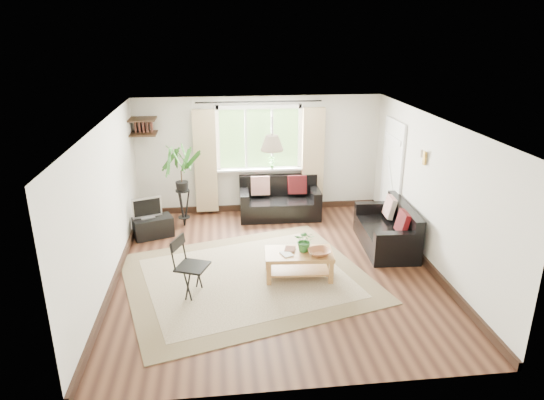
{
  "coord_description": "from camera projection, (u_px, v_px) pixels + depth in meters",
  "views": [
    {
      "loc": [
        -0.83,
        -6.92,
        3.7
      ],
      "look_at": [
        0.0,
        0.4,
        1.05
      ],
      "focal_mm": 32.0,
      "sensor_mm": 36.0,
      "label": 1
    }
  ],
  "objects": [
    {
      "name": "wall_back",
      "position": [
        259.0,
        155.0,
        9.98
      ],
      "size": [
        5.0,
        0.02,
        2.4
      ],
      "primitive_type": "cube",
      "color": "beige",
      "rests_on": "floor"
    },
    {
      "name": "window",
      "position": [
        259.0,
        139.0,
        9.82
      ],
      "size": [
        2.5,
        0.16,
        2.16
      ],
      "primitive_type": null,
      "color": "white",
      "rests_on": "wall_back"
    },
    {
      "name": "floor",
      "position": [
        275.0,
        269.0,
        7.81
      ],
      "size": [
        5.5,
        5.5,
        0.0
      ],
      "primitive_type": "plane",
      "color": "black",
      "rests_on": "ground"
    },
    {
      "name": "sofa_back",
      "position": [
        280.0,
        199.0,
        9.86
      ],
      "size": [
        1.63,
        0.84,
        0.76
      ],
      "primitive_type": null,
      "rotation": [
        0.0,
        0.0,
        -0.02
      ],
      "color": "black",
      "rests_on": "floor"
    },
    {
      "name": "book_a",
      "position": [
        282.0,
        255.0,
        7.34
      ],
      "size": [
        0.21,
        0.25,
        0.02
      ],
      "primitive_type": "imported",
      "rotation": [
        0.0,
        0.0,
        0.33
      ],
      "color": "white",
      "rests_on": "coffee_table"
    },
    {
      "name": "bowl",
      "position": [
        319.0,
        252.0,
        7.35
      ],
      "size": [
        0.4,
        0.4,
        0.08
      ],
      "primitive_type": "imported",
      "rotation": [
        0.0,
        0.0,
        0.21
      ],
      "color": "brown",
      "rests_on": "coffee_table"
    },
    {
      "name": "tv_stand",
      "position": [
        153.0,
        227.0,
        8.99
      ],
      "size": [
        0.79,
        0.61,
        0.38
      ],
      "primitive_type": "cube",
      "rotation": [
        0.0,
        0.0,
        0.35
      ],
      "color": "black",
      "rests_on": "floor"
    },
    {
      "name": "coffee_table",
      "position": [
        299.0,
        265.0,
        7.51
      ],
      "size": [
        1.08,
        0.64,
        0.43
      ],
      "primitive_type": null,
      "rotation": [
        0.0,
        0.0,
        -0.07
      ],
      "color": "brown",
      "rests_on": "floor"
    },
    {
      "name": "door",
      "position": [
        392.0,
        175.0,
        9.33
      ],
      "size": [
        0.06,
        0.96,
        2.06
      ],
      "primitive_type": "cube",
      "color": "silver",
      "rests_on": "wall_right"
    },
    {
      "name": "pendant_lamp",
      "position": [
        272.0,
        139.0,
        7.49
      ],
      "size": [
        0.36,
        0.36,
        0.54
      ],
      "primitive_type": null,
      "color": "beige",
      "rests_on": "ceiling"
    },
    {
      "name": "palm_stand",
      "position": [
        182.0,
        187.0,
        9.27
      ],
      "size": [
        0.74,
        0.74,
        1.59
      ],
      "primitive_type": null,
      "rotation": [
        0.0,
        0.0,
        0.22
      ],
      "color": "black",
      "rests_on": "floor"
    },
    {
      "name": "corner_shelf",
      "position": [
        143.0,
        126.0,
        9.27
      ],
      "size": [
        0.5,
        0.5,
        0.34
      ],
      "primitive_type": null,
      "color": "black",
      "rests_on": "wall_back"
    },
    {
      "name": "wall_front",
      "position": [
        307.0,
        292.0,
        4.84
      ],
      "size": [
        5.0,
        0.02,
        2.4
      ],
      "primitive_type": "cube",
      "color": "beige",
      "rests_on": "floor"
    },
    {
      "name": "wall_left",
      "position": [
        107.0,
        206.0,
        7.14
      ],
      "size": [
        0.02,
        5.5,
        2.4
      ],
      "primitive_type": "cube",
      "color": "beige",
      "rests_on": "floor"
    },
    {
      "name": "book_b",
      "position": [
        285.0,
        249.0,
        7.53
      ],
      "size": [
        0.21,
        0.25,
        0.02
      ],
      "primitive_type": "imported",
      "rotation": [
        0.0,
        0.0,
        -0.26
      ],
      "color": "brown",
      "rests_on": "coffee_table"
    },
    {
      "name": "sill_plant",
      "position": [
        272.0,
        162.0,
        9.94
      ],
      "size": [
        0.14,
        0.1,
        0.27
      ],
      "primitive_type": "imported",
      "color": "#2D6023",
      "rests_on": "window"
    },
    {
      "name": "wall_right",
      "position": [
        431.0,
        194.0,
        7.67
      ],
      "size": [
        0.02,
        5.5,
        2.4
      ],
      "primitive_type": "cube",
      "color": "beige",
      "rests_on": "floor"
    },
    {
      "name": "table_plant",
      "position": [
        305.0,
        241.0,
        7.43
      ],
      "size": [
        0.38,
        0.35,
        0.35
      ],
      "primitive_type": "imported",
      "rotation": [
        0.0,
        0.0,
        -0.3
      ],
      "color": "#2A6628",
      "rests_on": "coffee_table"
    },
    {
      "name": "rug",
      "position": [
        247.0,
        278.0,
        7.54
      ],
      "size": [
        4.28,
        3.92,
        0.02
      ],
      "primitive_type": "cube",
      "rotation": [
        0.0,
        0.0,
        0.27
      ],
      "color": "beige",
      "rests_on": "floor"
    },
    {
      "name": "sofa_right",
      "position": [
        386.0,
        227.0,
        8.5
      ],
      "size": [
        1.62,
        0.88,
        0.74
      ],
      "primitive_type": null,
      "rotation": [
        0.0,
        0.0,
        -1.63
      ],
      "color": "black",
      "rests_on": "floor"
    },
    {
      "name": "folding_chair",
      "position": [
        193.0,
        268.0,
        6.94
      ],
      "size": [
        0.59,
        0.59,
        0.88
      ],
      "primitive_type": null,
      "rotation": [
        0.0,
        0.0,
        1.18
      ],
      "color": "black",
      "rests_on": "floor"
    },
    {
      "name": "wall_sconce",
      "position": [
        423.0,
        156.0,
        7.76
      ],
      "size": [
        0.12,
        0.12,
        0.28
      ],
      "primitive_type": null,
      "color": "beige",
      "rests_on": "wall_right"
    },
    {
      "name": "tv",
      "position": [
        147.0,
        207.0,
        8.85
      ],
      "size": [
        0.57,
        0.35,
        0.41
      ],
      "primitive_type": null,
      "rotation": [
        0.0,
        0.0,
        0.35
      ],
      "color": "#A5A5AA",
      "rests_on": "tv_stand"
    },
    {
      "name": "ceiling",
      "position": [
        275.0,
        122.0,
        7.0
      ],
      "size": [
        5.5,
        5.5,
        0.0
      ],
      "primitive_type": "plane",
      "rotation": [
        3.14,
        0.0,
        0.0
      ],
      "color": "white",
      "rests_on": "floor"
    }
  ]
}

